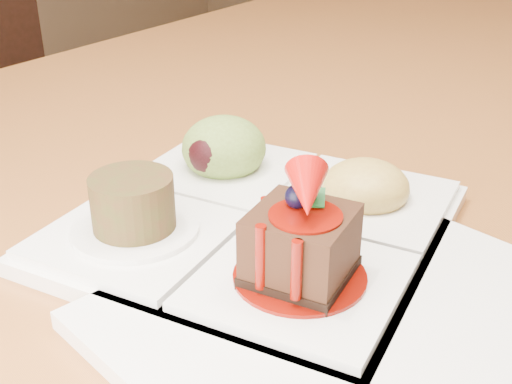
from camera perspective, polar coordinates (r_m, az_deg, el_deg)
The scene contains 3 objects.
dining_table at distance 0.71m, azimuth 8.12°, elevation 0.71°, with size 1.00×1.80×0.75m.
sampler_plate at distance 0.47m, azimuth -0.02°, elevation -1.40°, with size 0.28×0.28×0.10m.
second_plate at distance 0.38m, azimuth 10.44°, elevation -11.59°, with size 0.27×0.27×0.01m, color white.
Camera 1 is at (0.27, -0.59, 0.99)m, focal length 45.00 mm.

